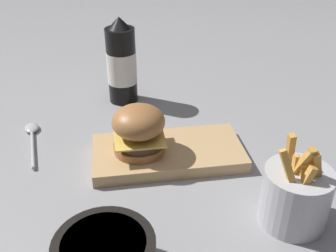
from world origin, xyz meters
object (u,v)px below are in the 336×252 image
at_px(spoon, 32,134).
at_px(burger, 139,129).
at_px(fries_basket, 295,195).
at_px(serving_board, 168,153).
at_px(ketchup_bottle, 122,64).

bearing_deg(spoon, burger, -127.91).
bearing_deg(spoon, fries_basket, -134.79).
distance_m(serving_board, fries_basket, 0.27).
bearing_deg(fries_basket, spoon, 144.13).
height_order(ketchup_bottle, spoon, ketchup_bottle).
distance_m(burger, spoon, 0.26).
xyz_separation_m(serving_board, ketchup_bottle, (-0.07, 0.27, 0.09)).
xyz_separation_m(fries_basket, spoon, (-0.45, 0.33, -0.05)).
bearing_deg(burger, ketchup_bottle, 93.56).
height_order(burger, fries_basket, fries_basket).
height_order(fries_basket, spoon, fries_basket).
distance_m(serving_board, ketchup_bottle, 0.29).
bearing_deg(spoon, ketchup_bottle, -64.14).
xyz_separation_m(ketchup_bottle, spoon, (-0.21, -0.14, -0.09)).
height_order(serving_board, fries_basket, fries_basket).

